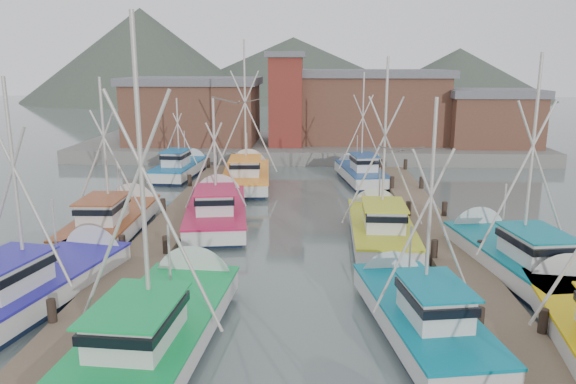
{
  "coord_description": "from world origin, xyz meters",
  "views": [
    {
      "loc": [
        0.65,
        -18.83,
        8.85
      ],
      "look_at": [
        -0.62,
        8.01,
        2.6
      ],
      "focal_mm": 35.0,
      "sensor_mm": 36.0,
      "label": 1
    }
  ],
  "objects_px": {
    "boat_8": "(217,210)",
    "boat_12": "(247,175)",
    "lookout_tower": "(286,99)",
    "boat_4": "(160,326)"
  },
  "relations": [
    {
      "from": "boat_8",
      "to": "boat_12",
      "type": "relative_size",
      "value": 0.92
    },
    {
      "from": "lookout_tower",
      "to": "boat_4",
      "type": "relative_size",
      "value": 0.76
    },
    {
      "from": "boat_4",
      "to": "boat_12",
      "type": "bearing_deg",
      "value": 94.51
    },
    {
      "from": "boat_4",
      "to": "lookout_tower",
      "type": "bearing_deg",
      "value": 90.66
    },
    {
      "from": "boat_12",
      "to": "lookout_tower",
      "type": "bearing_deg",
      "value": 73.66
    },
    {
      "from": "lookout_tower",
      "to": "boat_12",
      "type": "relative_size",
      "value": 0.75
    },
    {
      "from": "boat_4",
      "to": "boat_8",
      "type": "bearing_deg",
      "value": 96.79
    },
    {
      "from": "lookout_tower",
      "to": "boat_8",
      "type": "height_order",
      "value": "lookout_tower"
    },
    {
      "from": "lookout_tower",
      "to": "boat_4",
      "type": "xyz_separation_m",
      "value": [
        -2.17,
        -35.68,
        -4.86
      ]
    },
    {
      "from": "boat_4",
      "to": "boat_12",
      "type": "relative_size",
      "value": 0.99
    }
  ]
}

